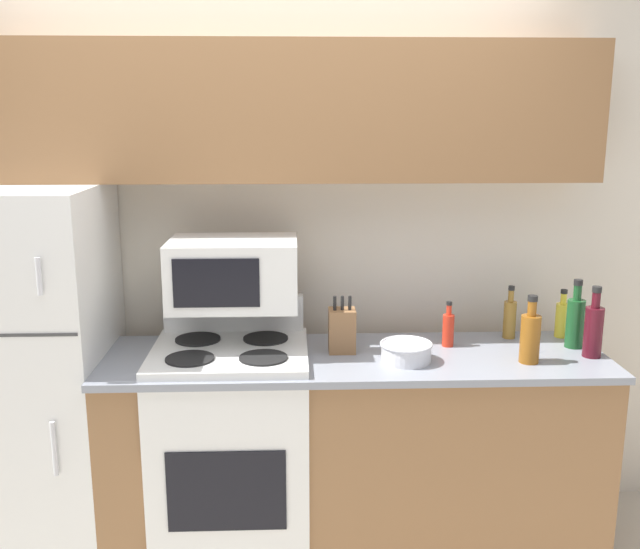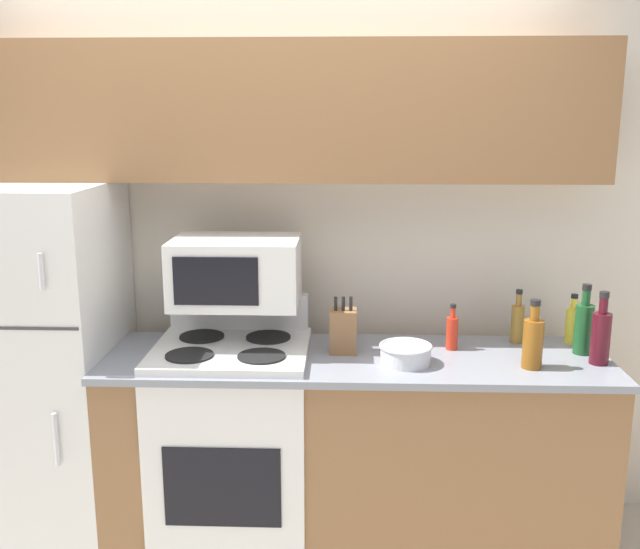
% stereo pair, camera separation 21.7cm
% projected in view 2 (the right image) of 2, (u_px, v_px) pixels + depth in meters
% --- Properties ---
extents(wall_back, '(8.00, 0.05, 2.55)m').
position_uv_depth(wall_back, '(280.00, 249.00, 3.35)').
color(wall_back, beige).
rests_on(wall_back, ground_plane).
extents(lower_cabinets, '(2.10, 0.61, 0.91)m').
position_uv_depth(lower_cabinets, '(355.00, 454.00, 3.09)').
color(lower_cabinets, brown).
rests_on(lower_cabinets, ground_plane).
extents(refrigerator, '(0.71, 0.72, 1.61)m').
position_uv_depth(refrigerator, '(35.00, 368.00, 3.12)').
color(refrigerator, silver).
rests_on(refrigerator, ground_plane).
extents(upper_cabinets, '(2.81, 0.30, 0.58)m').
position_uv_depth(upper_cabinets, '(274.00, 112.00, 3.04)').
color(upper_cabinets, brown).
rests_on(upper_cabinets, refrigerator).
extents(stove, '(0.65, 0.59, 1.10)m').
position_uv_depth(stove, '(233.00, 446.00, 3.09)').
color(stove, silver).
rests_on(stove, ground_plane).
extents(microwave, '(0.53, 0.38, 0.28)m').
position_uv_depth(microwave, '(236.00, 271.00, 3.01)').
color(microwave, silver).
rests_on(microwave, stove).
extents(knife_block, '(0.11, 0.10, 0.25)m').
position_uv_depth(knife_block, '(343.00, 331.00, 3.00)').
color(knife_block, brown).
rests_on(knife_block, lower_cabinets).
extents(bowl, '(0.22, 0.22, 0.08)m').
position_uv_depth(bowl, '(406.00, 353.00, 2.87)').
color(bowl, silver).
rests_on(bowl, lower_cabinets).
extents(bottle_whiskey, '(0.08, 0.08, 0.28)m').
position_uv_depth(bottle_whiskey, '(533.00, 341.00, 2.81)').
color(bottle_whiskey, brown).
rests_on(bottle_whiskey, lower_cabinets).
extents(bottle_cooking_spray, '(0.06, 0.06, 0.22)m').
position_uv_depth(bottle_cooking_spray, '(572.00, 324.00, 3.13)').
color(bottle_cooking_spray, gold).
rests_on(bottle_cooking_spray, lower_cabinets).
extents(bottle_wine_green, '(0.08, 0.08, 0.30)m').
position_uv_depth(bottle_wine_green, '(584.00, 327.00, 2.98)').
color(bottle_wine_green, '#194C23').
rests_on(bottle_wine_green, lower_cabinets).
extents(bottle_hot_sauce, '(0.05, 0.05, 0.20)m').
position_uv_depth(bottle_hot_sauce, '(452.00, 332.00, 3.04)').
color(bottle_hot_sauce, red).
rests_on(bottle_hot_sauce, lower_cabinets).
extents(bottle_wine_red, '(0.08, 0.08, 0.30)m').
position_uv_depth(bottle_wine_red, '(601.00, 336.00, 2.86)').
color(bottle_wine_red, '#470F19').
rests_on(bottle_wine_red, lower_cabinets).
extents(bottle_vinegar, '(0.06, 0.06, 0.24)m').
position_uv_depth(bottle_vinegar, '(518.00, 322.00, 3.13)').
color(bottle_vinegar, olive).
rests_on(bottle_vinegar, lower_cabinets).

